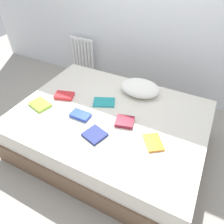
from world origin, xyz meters
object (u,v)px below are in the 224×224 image
bed (110,130)px  textbook_red (64,96)px  textbook_navy (95,135)px  textbook_orange (153,142)px  pillow (140,88)px  textbook_maroon (125,122)px  textbook_blue (80,115)px  textbook_lime (40,105)px  radiator (83,55)px  textbook_teal (104,102)px

bed → textbook_red: 0.66m
bed → textbook_navy: textbook_navy is taller
textbook_orange → textbook_navy: textbook_navy is taller
bed → pillow: pillow is taller
textbook_maroon → pillow: bearing=81.6°
textbook_blue → textbook_orange: bearing=-0.3°
bed → textbook_lime: textbook_lime is taller
radiator → textbook_lime: size_ratio=2.57×
textbook_blue → textbook_maroon: (0.45, 0.12, 0.00)m
textbook_maroon → textbook_lime: textbook_maroon is taller
textbook_lime → textbook_blue: bearing=20.8°
textbook_navy → textbook_maroon: bearing=74.4°
textbook_maroon → textbook_red: (-0.80, 0.08, 0.00)m
textbook_blue → textbook_navy: (0.27, -0.16, -0.01)m
textbook_blue → textbook_maroon: 0.46m
textbook_orange → textbook_red: (-1.14, 0.20, 0.01)m
textbook_blue → textbook_navy: textbook_blue is taller
bed → pillow: size_ratio=4.34×
pillow → textbook_navy: bearing=-98.4°
radiator → textbook_lime: bearing=-74.7°
textbook_orange → textbook_lime: size_ratio=0.93×
textbook_navy → textbook_lime: bearing=-171.4°
pillow → textbook_red: bearing=-147.8°
textbook_orange → textbook_maroon: bearing=-145.5°
bed → radiator: bearing=133.3°
radiator → textbook_orange: 2.17m
textbook_blue → textbook_orange: size_ratio=0.97×
bed → textbook_orange: size_ratio=9.67×
pillow → textbook_navy: pillow is taller
pillow → textbook_teal: 0.46m
bed → pillow: (0.14, 0.48, 0.33)m
textbook_blue → textbook_navy: bearing=-31.5°
pillow → textbook_blue: 0.77m
radiator → textbook_red: size_ratio=2.75×
bed → textbook_maroon: size_ratio=11.19×
textbook_blue → textbook_lime: (-0.49, -0.05, -0.00)m
radiator → textbook_maroon: (1.33, -1.26, 0.12)m
textbook_blue → textbook_maroon: size_ratio=1.13×
radiator → pillow: bearing=-29.3°
textbook_blue → textbook_teal: (0.11, 0.31, -0.01)m
textbook_orange → bed: bearing=-144.9°
textbook_blue → pillow: bearing=59.6°
textbook_navy → textbook_lime: textbook_lime is taller
textbook_navy → textbook_teal: bearing=125.7°
pillow → textbook_blue: size_ratio=2.29×
textbook_orange → textbook_navy: bearing=-108.7°
textbook_red → textbook_lime: (-0.14, -0.25, -0.01)m
pillow → textbook_navy: 0.84m
textbook_lime → textbook_teal: (0.60, 0.36, -0.00)m
radiator → textbook_red: (0.53, -1.18, 0.12)m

